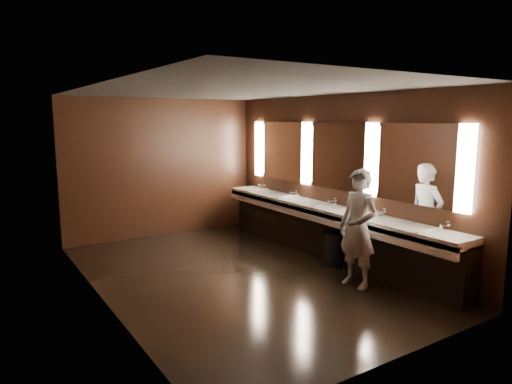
# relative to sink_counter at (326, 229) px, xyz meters

# --- Properties ---
(floor) EXTENTS (6.00, 6.00, 0.00)m
(floor) POSITION_rel_sink_counter_xyz_m (-1.79, 0.00, -0.50)
(floor) COLOR black
(floor) RESTS_ON ground
(ceiling) EXTENTS (4.00, 6.00, 0.02)m
(ceiling) POSITION_rel_sink_counter_xyz_m (-1.79, 0.00, 2.30)
(ceiling) COLOR #2D2D2B
(ceiling) RESTS_ON wall_back
(wall_back) EXTENTS (4.00, 0.02, 2.80)m
(wall_back) POSITION_rel_sink_counter_xyz_m (-1.79, 3.00, 0.90)
(wall_back) COLOR black
(wall_back) RESTS_ON floor
(wall_front) EXTENTS (4.00, 0.02, 2.80)m
(wall_front) POSITION_rel_sink_counter_xyz_m (-1.79, -3.00, 0.90)
(wall_front) COLOR black
(wall_front) RESTS_ON floor
(wall_left) EXTENTS (0.02, 6.00, 2.80)m
(wall_left) POSITION_rel_sink_counter_xyz_m (-3.79, 0.00, 0.90)
(wall_left) COLOR black
(wall_left) RESTS_ON floor
(wall_right) EXTENTS (0.02, 6.00, 2.80)m
(wall_right) POSITION_rel_sink_counter_xyz_m (0.21, 0.00, 0.90)
(wall_right) COLOR black
(wall_right) RESTS_ON floor
(sink_counter) EXTENTS (0.55, 5.40, 1.01)m
(sink_counter) POSITION_rel_sink_counter_xyz_m (0.00, 0.00, 0.00)
(sink_counter) COLOR black
(sink_counter) RESTS_ON floor
(mirror_band) EXTENTS (0.06, 5.03, 1.15)m
(mirror_band) POSITION_rel_sink_counter_xyz_m (0.19, -0.00, 1.25)
(mirror_band) COLOR #FBE3C7
(mirror_band) RESTS_ON wall_right
(person) EXTENTS (0.46, 0.65, 1.69)m
(person) POSITION_rel_sink_counter_xyz_m (-0.58, -1.31, 0.35)
(person) COLOR #98B8E2
(person) RESTS_ON floor
(trash_bin) EXTENTS (0.39, 0.39, 0.55)m
(trash_bin) POSITION_rel_sink_counter_xyz_m (-0.22, -0.43, -0.22)
(trash_bin) COLOR black
(trash_bin) RESTS_ON floor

